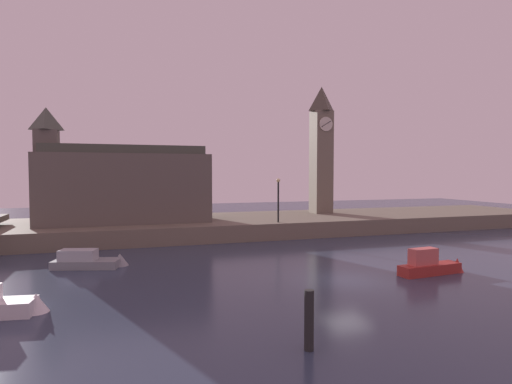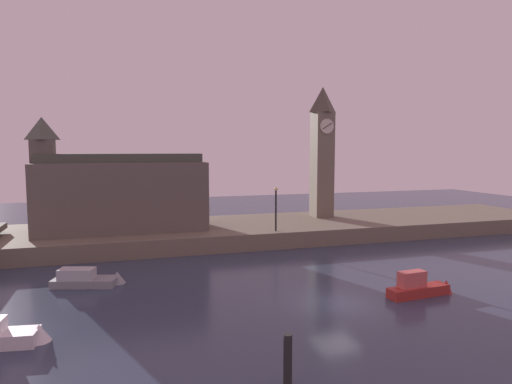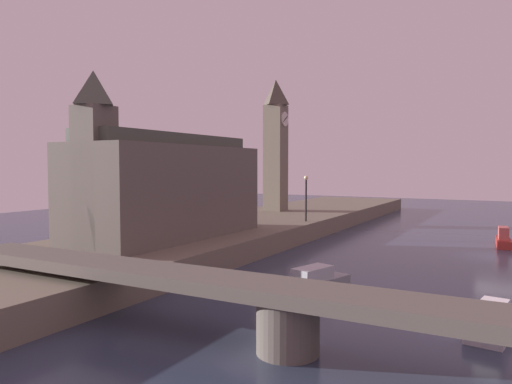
{
  "view_description": "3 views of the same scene",
  "coord_description": "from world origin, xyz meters",
  "px_view_note": "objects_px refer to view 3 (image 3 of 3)",
  "views": [
    {
      "loc": [
        -11.99,
        -20.54,
        6.04
      ],
      "look_at": [
        -0.33,
        15.48,
        4.29
      ],
      "focal_mm": 29.31,
      "sensor_mm": 36.0,
      "label": 1
    },
    {
      "loc": [
        -11.78,
        -22.71,
        8.9
      ],
      "look_at": [
        0.3,
        16.74,
        4.96
      ],
      "focal_mm": 31.3,
      "sensor_mm": 36.0,
      "label": 2
    },
    {
      "loc": [
        -37.47,
        -1.45,
        6.38
      ],
      "look_at": [
        -4.16,
        16.9,
        4.31
      ],
      "focal_mm": 33.85,
      "sensor_mm": 36.0,
      "label": 3
    }
  ],
  "objects_px": {
    "boat_dinghy_red": "(504,239)",
    "boat_ferry_white": "(493,319)",
    "parliament_hall": "(165,187)",
    "clock_tower": "(276,143)",
    "streetlamp": "(306,193)",
    "boat_cruiser_grey": "(319,278)"
  },
  "relations": [
    {
      "from": "streetlamp",
      "to": "boat_cruiser_grey",
      "type": "xyz_separation_m",
      "value": [
        -15.37,
        -7.29,
        -3.59
      ]
    },
    {
      "from": "streetlamp",
      "to": "parliament_hall",
      "type": "bearing_deg",
      "value": 161.83
    },
    {
      "from": "streetlamp",
      "to": "boat_cruiser_grey",
      "type": "relative_size",
      "value": 0.8
    },
    {
      "from": "parliament_hall",
      "to": "streetlamp",
      "type": "relative_size",
      "value": 3.73
    },
    {
      "from": "streetlamp",
      "to": "boat_ferry_white",
      "type": "bearing_deg",
      "value": -139.94
    },
    {
      "from": "boat_dinghy_red",
      "to": "boat_ferry_white",
      "type": "xyz_separation_m",
      "value": [
        -22.7,
        -0.31,
        -0.05
      ]
    },
    {
      "from": "clock_tower",
      "to": "streetlamp",
      "type": "height_order",
      "value": "clock_tower"
    },
    {
      "from": "parliament_hall",
      "to": "boat_cruiser_grey",
      "type": "relative_size",
      "value": 2.97
    },
    {
      "from": "boat_ferry_white",
      "to": "boat_cruiser_grey",
      "type": "xyz_separation_m",
      "value": [
        3.35,
        8.45,
        -0.06
      ]
    },
    {
      "from": "clock_tower",
      "to": "boat_ferry_white",
      "type": "distance_m",
      "value": 35.84
    },
    {
      "from": "boat_dinghy_red",
      "to": "boat_cruiser_grey",
      "type": "relative_size",
      "value": 0.91
    },
    {
      "from": "clock_tower",
      "to": "parliament_hall",
      "type": "height_order",
      "value": "clock_tower"
    },
    {
      "from": "streetlamp",
      "to": "boat_dinghy_red",
      "type": "bearing_deg",
      "value": -75.53
    },
    {
      "from": "clock_tower",
      "to": "parliament_hall",
      "type": "xyz_separation_m",
      "value": [
        -21.46,
        -2.39,
        -3.84
      ]
    },
    {
      "from": "streetlamp",
      "to": "boat_dinghy_red",
      "type": "height_order",
      "value": "streetlamp"
    },
    {
      "from": "boat_cruiser_grey",
      "to": "boat_dinghy_red",
      "type": "bearing_deg",
      "value": -22.82
    },
    {
      "from": "boat_dinghy_red",
      "to": "parliament_hall",
      "type": "bearing_deg",
      "value": 131.53
    },
    {
      "from": "boat_cruiser_grey",
      "to": "clock_tower",
      "type": "bearing_deg",
      "value": 31.44
    },
    {
      "from": "parliament_hall",
      "to": "boat_ferry_white",
      "type": "height_order",
      "value": "parliament_hall"
    },
    {
      "from": "boat_dinghy_red",
      "to": "boat_ferry_white",
      "type": "distance_m",
      "value": 22.7
    },
    {
      "from": "clock_tower",
      "to": "streetlamp",
      "type": "xyz_separation_m",
      "value": [
        -7.8,
        -6.87,
        -4.81
      ]
    },
    {
      "from": "parliament_hall",
      "to": "boat_ferry_white",
      "type": "bearing_deg",
      "value": -104.05
    }
  ]
}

